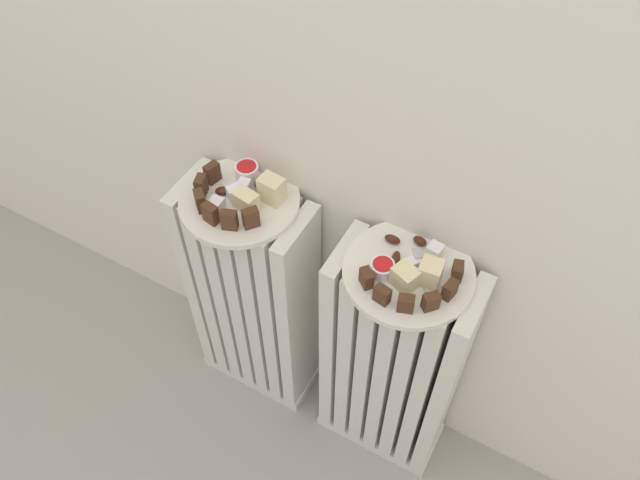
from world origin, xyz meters
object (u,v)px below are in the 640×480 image
plate_right (408,273)px  jam_bowl_right (382,268)px  radiator_left (254,300)px  plate_left (240,201)px  fork (421,265)px  jam_bowl_left (247,171)px  radiator_right (391,365)px

plate_right → jam_bowl_right: bearing=-146.2°
radiator_left → plate_left: size_ratio=2.83×
jam_bowl_right → fork: bearing=39.9°
jam_bowl_right → fork: 0.07m
plate_right → jam_bowl_left: bearing=171.0°
radiator_left → jam_bowl_right: jam_bowl_right is taller
jam_bowl_left → fork: size_ratio=0.53×
radiator_left → radiator_right: same height
plate_left → plate_right: bearing=0.0°
plate_right → jam_bowl_right: size_ratio=5.45×
radiator_left → radiator_right: (0.34, 0.00, 0.00)m
radiator_left → fork: fork is taller
jam_bowl_left → radiator_left: bearing=-71.8°
plate_left → jam_bowl_left: jam_bowl_left is taller
plate_right → plate_left: bearing=180.0°
radiator_right → jam_bowl_right: size_ratio=15.42×
radiator_right → jam_bowl_left: (-0.36, 0.06, 0.35)m
plate_right → jam_bowl_left: size_ratio=4.98×
radiator_right → jam_bowl_left: bearing=171.0°
jam_bowl_right → radiator_left: bearing=175.2°
plate_left → jam_bowl_right: (0.30, -0.03, 0.02)m
plate_left → plate_right: size_ratio=1.00×
radiator_right → jam_bowl_left: jam_bowl_left is taller
jam_bowl_right → fork: size_ratio=0.48×
radiator_left → jam_bowl_right: (0.30, -0.03, 0.35)m
plate_left → fork: fork is taller
jam_bowl_left → jam_bowl_right: bearing=-14.3°
plate_left → jam_bowl_left: (-0.02, 0.06, 0.02)m
radiator_left → plate_left: (0.00, 0.00, 0.33)m
radiator_left → plate_left: plate_left is taller
radiator_left → plate_left: 0.33m
radiator_right → jam_bowl_left: 0.51m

